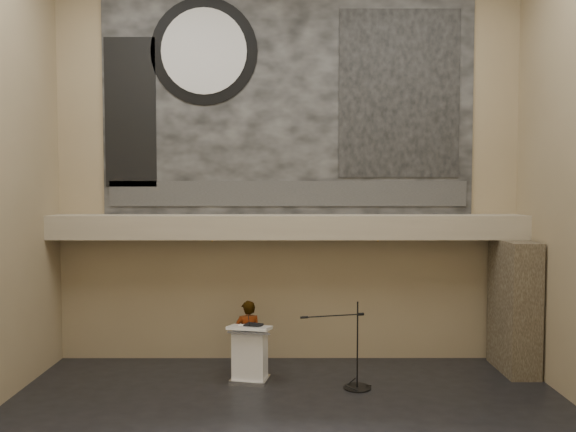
{
  "coord_description": "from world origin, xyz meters",
  "views": [
    {
      "loc": [
        -0.02,
        -8.25,
        3.8
      ],
      "look_at": [
        0.0,
        3.2,
        3.2
      ],
      "focal_mm": 35.0,
      "sensor_mm": 36.0,
      "label": 1
    }
  ],
  "objects": [
    {
      "name": "lectern",
      "position": [
        -0.74,
        2.49,
        0.55
      ],
      "size": [
        0.89,
        0.71,
        1.14
      ],
      "rotation": [
        0.0,
        0.0,
        -0.2
      ],
      "color": "silver",
      "rests_on": "floor"
    },
    {
      "name": "speaker_person",
      "position": [
        -0.81,
        2.97,
        0.75
      ],
      "size": [
        0.61,
        0.46,
        1.5
      ],
      "primitive_type": "imported",
      "rotation": [
        0.0,
        0.0,
        3.33
      ],
      "color": "silver",
      "rests_on": "floor"
    },
    {
      "name": "papers",
      "position": [
        -0.84,
        2.47,
        1.1
      ],
      "size": [
        0.28,
        0.35,
        0.0
      ],
      "primitive_type": "cube",
      "rotation": [
        0.0,
        0.0,
        0.23
      ],
      "color": "silver",
      "rests_on": "lectern"
    },
    {
      "name": "banner_clock_rim",
      "position": [
        -1.8,
        3.93,
        6.7
      ],
      "size": [
        2.3,
        0.02,
        2.3
      ],
      "primitive_type": "cylinder",
      "rotation": [
        1.57,
        0.0,
        0.0
      ],
      "color": "black",
      "rests_on": "banner"
    },
    {
      "name": "stone_pier",
      "position": [
        4.65,
        3.15,
        1.35
      ],
      "size": [
        0.6,
        1.4,
        2.7
      ],
      "primitive_type": "cube",
      "color": "#3E3426",
      "rests_on": "floor"
    },
    {
      "name": "banner_building_print",
      "position": [
        2.4,
        3.93,
        5.8
      ],
      "size": [
        2.6,
        0.02,
        3.6
      ],
      "primitive_type": "cube",
      "color": "black",
      "rests_on": "banner"
    },
    {
      "name": "banner_brick_print",
      "position": [
        -3.4,
        3.93,
        5.4
      ],
      "size": [
        1.1,
        0.02,
        3.2
      ],
      "primitive_type": "cube",
      "color": "black",
      "rests_on": "banner"
    },
    {
      "name": "banner_clock_face",
      "position": [
        -1.8,
        3.91,
        6.7
      ],
      "size": [
        1.84,
        0.02,
        1.84
      ],
      "primitive_type": "cylinder",
      "rotation": [
        1.57,
        0.0,
        0.0
      ],
      "color": "silver",
      "rests_on": "banner"
    },
    {
      "name": "wall_front",
      "position": [
        0.0,
        -4.0,
        4.25
      ],
      "size": [
        10.0,
        0.02,
        8.5
      ],
      "primitive_type": "cube",
      "color": "#8C7A59",
      "rests_on": "floor"
    },
    {
      "name": "banner",
      "position": [
        0.0,
        3.97,
        5.7
      ],
      "size": [
        8.0,
        0.05,
        5.0
      ],
      "primitive_type": "cube",
      "color": "black",
      "rests_on": "wall_back"
    },
    {
      "name": "sprinkler_left",
      "position": [
        -1.6,
        3.55,
        2.67
      ],
      "size": [
        0.04,
        0.04,
        0.06
      ],
      "primitive_type": "cylinder",
      "color": "#B2893D",
      "rests_on": "soffit"
    },
    {
      "name": "sprinkler_right",
      "position": [
        1.9,
        3.55,
        2.67
      ],
      "size": [
        0.04,
        0.04,
        0.06
      ],
      "primitive_type": "cylinder",
      "color": "#B2893D",
      "rests_on": "soffit"
    },
    {
      "name": "banner_text_strip",
      "position": [
        0.0,
        3.93,
        3.65
      ],
      "size": [
        7.76,
        0.02,
        0.55
      ],
      "primitive_type": "cube",
      "color": "#2E2E2E",
      "rests_on": "banner"
    },
    {
      "name": "wall_back",
      "position": [
        0.0,
        4.0,
        4.25
      ],
      "size": [
        10.0,
        0.02,
        8.5
      ],
      "primitive_type": "cube",
      "color": "#8C7A59",
      "rests_on": "floor"
    },
    {
      "name": "binder",
      "position": [
        -0.67,
        2.49,
        1.12
      ],
      "size": [
        0.39,
        0.36,
        0.04
      ],
      "primitive_type": "cube",
      "rotation": [
        0.0,
        0.0,
        -0.4
      ],
      "color": "black",
      "rests_on": "lectern"
    },
    {
      "name": "mic_stand",
      "position": [
        1.27,
        2.13,
        0.23
      ],
      "size": [
        1.33,
        0.52,
        1.65
      ],
      "rotation": [
        0.0,
        0.0,
        0.23
      ],
      "color": "black",
      "rests_on": "floor"
    },
    {
      "name": "soffit",
      "position": [
        0.0,
        3.6,
        2.95
      ],
      "size": [
        10.0,
        0.8,
        0.5
      ],
      "primitive_type": "cube",
      "color": "gray",
      "rests_on": "wall_back"
    }
  ]
}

